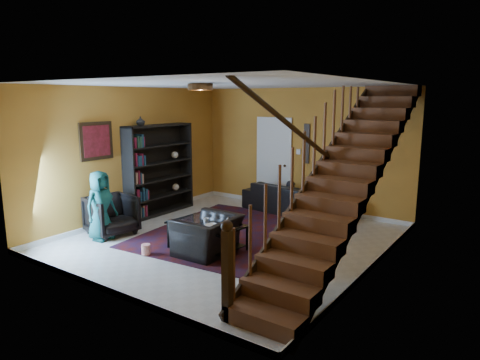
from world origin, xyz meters
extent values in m
plane|color=beige|center=(0.00, 0.00, 0.00)|extent=(5.50, 5.50, 0.00)
plane|color=#C7862C|center=(0.00, 2.75, 1.40)|extent=(5.20, 0.00, 5.20)
plane|color=#C7862C|center=(0.00, -2.75, 1.40)|extent=(5.20, 0.00, 5.20)
plane|color=#C7862C|center=(-2.60, 0.00, 1.40)|extent=(0.00, 5.50, 5.50)
plane|color=#C7862C|center=(2.60, 0.00, 1.40)|extent=(0.00, 5.50, 5.50)
plane|color=white|center=(0.00, 0.00, 2.80)|extent=(5.50, 5.50, 0.00)
cube|color=silver|center=(0.00, 2.74, 0.05)|extent=(5.20, 0.02, 0.10)
cube|color=silver|center=(-2.59, 0.00, 0.05)|extent=(0.02, 5.50, 0.10)
cube|color=#C7862C|center=(2.12, 0.00, 1.32)|extent=(0.95, 4.92, 2.83)
cube|color=black|center=(1.67, 0.00, 1.40)|extent=(0.04, 5.02, 3.02)
cylinder|color=black|center=(1.70, 0.00, 1.85)|extent=(0.07, 4.20, 2.44)
cube|color=black|center=(1.70, -2.40, 0.55)|extent=(0.10, 0.10, 1.10)
cube|color=black|center=(-2.41, 0.60, 1.00)|extent=(0.35, 1.80, 2.00)
cube|color=black|center=(-2.41, 0.60, 0.40)|extent=(0.35, 1.72, 0.03)
cube|color=black|center=(-2.41, 0.60, 1.16)|extent=(0.35, 1.72, 0.03)
cube|color=silver|center=(-0.70, 2.73, 1.02)|extent=(0.82, 0.05, 2.05)
cube|color=maroon|center=(-2.57, -0.90, 1.75)|extent=(0.04, 0.74, 0.74)
cube|color=black|center=(0.15, 2.73, 1.55)|extent=(0.14, 0.03, 0.90)
cylinder|color=#3F2814|center=(0.00, -0.80, 2.74)|extent=(0.40, 0.40, 0.10)
cube|color=#3F0E0B|center=(-0.09, 0.33, 0.01)|extent=(3.40, 3.80, 0.02)
imported|color=black|center=(0.03, 2.30, 0.33)|extent=(2.32, 1.11, 0.65)
imported|color=black|center=(-2.05, -1.04, 0.38)|extent=(0.96, 0.94, 0.75)
imported|color=black|center=(0.13, -0.83, 0.32)|extent=(0.91, 1.03, 0.65)
imported|color=black|center=(-0.04, 2.35, 0.15)|extent=(0.46, 0.33, 1.19)
imported|color=black|center=(1.21, 2.35, 0.14)|extent=(0.62, 0.51, 1.19)
imported|color=#175854|center=(-1.95, -1.35, 0.64)|extent=(0.43, 0.64, 1.28)
cube|color=black|center=(-0.60, -1.01, 0.23)|extent=(0.03, 0.03, 0.47)
cube|color=black|center=(0.59, -1.01, 0.23)|extent=(0.03, 0.03, 0.47)
cube|color=black|center=(-0.60, -0.34, 0.23)|extent=(0.03, 0.03, 0.47)
cube|color=black|center=(0.59, -0.34, 0.23)|extent=(0.03, 0.03, 0.47)
cube|color=black|center=(-0.01, -0.68, 0.13)|extent=(1.25, 0.78, 0.02)
cube|color=silver|center=(-0.01, -0.68, 0.47)|extent=(1.31, 0.84, 0.02)
imported|color=#999999|center=(0.36, -0.50, 0.53)|extent=(0.15, 0.15, 0.10)
imported|color=#999999|center=(0.00, -0.72, 0.53)|extent=(0.14, 0.14, 0.10)
imported|color=#999999|center=(0.21, -0.83, 0.50)|extent=(0.24, 0.24, 0.05)
imported|color=#999999|center=(-2.41, 0.10, 2.10)|extent=(0.18, 0.18, 0.19)
cylinder|color=red|center=(-0.67, -1.47, 0.10)|extent=(0.19, 0.19, 0.17)
camera|label=1|loc=(4.46, -6.09, 2.56)|focal=32.00mm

